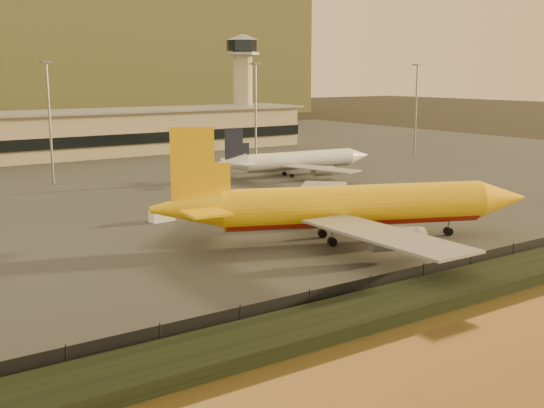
{
  "coord_description": "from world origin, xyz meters",
  "views": [
    {
      "loc": [
        -53.3,
        -62.96,
        23.3
      ],
      "look_at": [
        -1.07,
        12.0,
        5.63
      ],
      "focal_mm": 45.0,
      "sensor_mm": 36.0,
      "label": 1
    }
  ],
  "objects": [
    {
      "name": "ground",
      "position": [
        0.0,
        0.0,
        0.0
      ],
      "size": [
        900.0,
        900.0,
        0.0
      ],
      "primitive_type": "plane",
      "color": "black",
      "rests_on": "ground"
    },
    {
      "name": "embankment",
      "position": [
        0.0,
        -17.0,
        0.7
      ],
      "size": [
        320.0,
        7.0,
        1.4
      ],
      "primitive_type": "cube",
      "color": "black",
      "rests_on": "ground"
    },
    {
      "name": "tarmac",
      "position": [
        0.0,
        95.0,
        0.1
      ],
      "size": [
        320.0,
        220.0,
        0.2
      ],
      "primitive_type": "cube",
      "color": "#2D2D2D",
      "rests_on": "ground"
    },
    {
      "name": "perimeter_fence",
      "position": [
        0.0,
        -13.0,
        1.3
      ],
      "size": [
        300.0,
        0.05,
        2.2
      ],
      "primitive_type": "cube",
      "color": "black",
      "rests_on": "tarmac"
    },
    {
      "name": "control_tower",
      "position": [
        70.0,
        131.0,
        21.66
      ],
      "size": [
        11.2,
        11.2,
        35.5
      ],
      "color": "tan",
      "rests_on": "tarmac"
    },
    {
      "name": "apron_light_masts",
      "position": [
        15.0,
        75.0,
        15.7
      ],
      "size": [
        152.2,
        12.2,
        25.4
      ],
      "color": "slate",
      "rests_on": "tarmac"
    },
    {
      "name": "dhl_cargo_jet",
      "position": [
        8.17,
        6.9,
        5.04
      ],
      "size": [
        51.82,
        49.06,
        16.19
      ],
      "rotation": [
        0.0,
        0.0,
        -0.4
      ],
      "color": "yellow",
      "rests_on": "tarmac"
    },
    {
      "name": "white_narrowbody_jet",
      "position": [
        38.98,
        59.8,
        3.62
      ],
      "size": [
        39.86,
        38.69,
        11.45
      ],
      "rotation": [
        0.0,
        0.0,
        -0.1
      ],
      "color": "white",
      "rests_on": "tarmac"
    },
    {
      "name": "gse_vehicle_yellow",
      "position": [
        7.15,
        26.13,
        1.1
      ],
      "size": [
        4.23,
        2.36,
        1.81
      ],
      "primitive_type": "cube",
      "rotation": [
        0.0,
        0.0,
        -0.14
      ],
      "color": "yellow",
      "rests_on": "tarmac"
    },
    {
      "name": "gse_vehicle_white",
      "position": [
        -7.47,
        33.21,
        1.08
      ],
      "size": [
        4.09,
        2.18,
        1.77
      ],
      "primitive_type": "cube",
      "rotation": [
        0.0,
        0.0,
        0.11
      ],
      "color": "white",
      "rests_on": "tarmac"
    }
  ]
}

